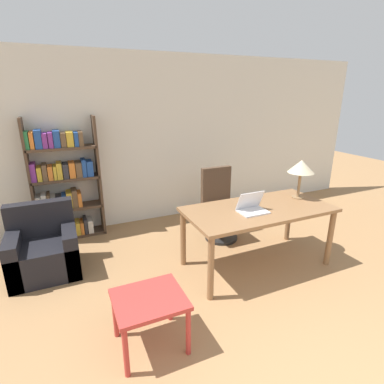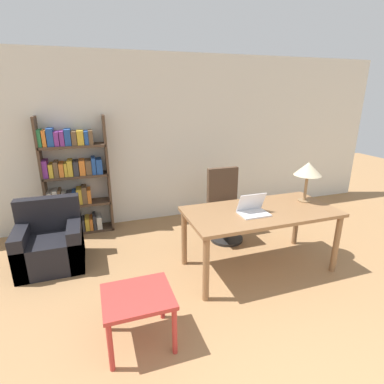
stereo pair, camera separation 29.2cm
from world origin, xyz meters
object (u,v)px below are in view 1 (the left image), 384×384
at_px(armchair, 44,251).
at_px(office_chair, 219,206).
at_px(desk, 258,215).
at_px(table_lamp, 301,167).
at_px(side_table_blue, 149,305).
at_px(bookshelf, 63,185).
at_px(laptop, 252,207).

bearing_deg(armchair, office_chair, -0.56).
xyz_separation_m(desk, table_lamp, (0.70, 0.10, 0.51)).
bearing_deg(table_lamp, side_table_blue, -160.51).
distance_m(office_chair, bookshelf, 2.31).
bearing_deg(laptop, table_lamp, 10.91).
bearing_deg(table_lamp, office_chair, 133.39).
xyz_separation_m(office_chair, side_table_blue, (-1.55, -1.59, -0.08)).
xyz_separation_m(laptop, office_chair, (0.11, 0.95, -0.33)).
relative_size(armchair, bookshelf, 0.47).
bearing_deg(table_lamp, armchair, 165.58).
distance_m(table_lamp, bookshelf, 3.32).
bearing_deg(bookshelf, armchair, -108.83).
height_order(table_lamp, office_chair, table_lamp).
bearing_deg(office_chair, bookshelf, 155.96).
relative_size(table_lamp, side_table_blue, 0.87).
distance_m(laptop, bookshelf, 2.73).
height_order(side_table_blue, bookshelf, bookshelf).
height_order(table_lamp, bookshelf, bookshelf).
height_order(office_chair, armchair, office_chair).
bearing_deg(office_chair, table_lamp, -46.61).
bearing_deg(laptop, desk, 23.23).
relative_size(side_table_blue, armchair, 0.70).
relative_size(desk, bookshelf, 1.00).
distance_m(desk, laptop, 0.22).
bearing_deg(laptop, armchair, 157.07).
height_order(office_chair, side_table_blue, office_chair).
distance_m(table_lamp, office_chair, 1.28).
distance_m(laptop, armchair, 2.55).
relative_size(office_chair, side_table_blue, 1.81).
bearing_deg(office_chair, laptop, -96.36).
xyz_separation_m(table_lamp, office_chair, (-0.74, 0.78, -0.70)).
bearing_deg(side_table_blue, desk, 24.06).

